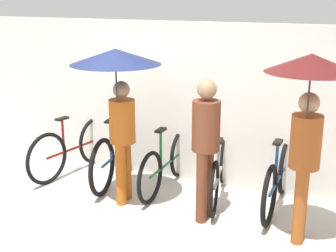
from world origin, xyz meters
TOP-DOWN VIEW (x-y plane):
  - ground_plane at (0.00, 0.00)m, footprint 30.00×30.00m
  - back_wall at (0.00, 2.00)m, footprint 11.36×0.12m
  - parked_bicycle_0 at (-1.49, 1.52)m, footprint 0.47×1.73m
  - parked_bicycle_1 at (-0.75, 1.49)m, footprint 0.44×1.74m
  - parked_bicycle_2 at (-0.00, 1.54)m, footprint 0.44×1.69m
  - parked_bicycle_3 at (0.75, 1.54)m, footprint 0.51×1.73m
  - parked_bicycle_4 at (1.50, 1.53)m, footprint 0.44×1.71m
  - pedestrian_leading at (-0.32, 0.84)m, footprint 1.06×1.06m
  - pedestrian_center at (0.77, 0.90)m, footprint 0.32×0.32m
  - pedestrian_trailing at (1.87, 0.77)m, footprint 0.89×0.89m

SIDE VIEW (x-z plane):
  - ground_plane at x=0.00m, z-range 0.00..0.00m
  - parked_bicycle_2 at x=0.00m, z-range -0.13..0.85m
  - parked_bicycle_3 at x=0.75m, z-range -0.16..0.89m
  - parked_bicycle_4 at x=1.50m, z-range -0.16..0.92m
  - parked_bicycle_0 at x=-1.49m, z-range -0.11..0.87m
  - parked_bicycle_1 at x=-0.75m, z-range -0.14..0.94m
  - pedestrian_center at x=0.77m, z-range 0.14..1.81m
  - back_wall at x=0.00m, z-range 0.00..2.21m
  - pedestrian_trailing at x=1.87m, z-range 0.53..2.55m
  - pedestrian_leading at x=-0.32m, z-range 0.59..2.55m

